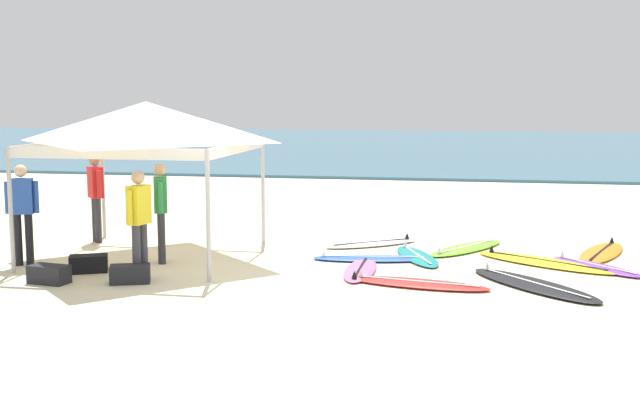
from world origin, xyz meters
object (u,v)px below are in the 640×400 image
(surfboard_red, at_px, (417,283))
(gear_bag_on_sand, at_px, (49,274))
(surfboard_yellow, at_px, (545,262))
(person_green, at_px, (161,206))
(surfboard_pink, at_px, (360,270))
(surfboard_orange, at_px, (602,252))
(surfboard_white, at_px, (372,243))
(surfboard_teal, at_px, (417,256))
(person_blue, at_px, (22,207))
(surfboard_black, at_px, (534,285))
(canopy_tent, at_px, (146,122))
(person_red, at_px, (96,192))
(surfboard_purple, at_px, (596,267))
(surfboard_blue, at_px, (372,258))
(gear_bag_by_pole, at_px, (89,264))
(gear_bag_near_tent, at_px, (130,274))
(surfboard_lime, at_px, (466,248))
(person_yellow, at_px, (139,217))

(surfboard_red, relative_size, gear_bag_on_sand, 3.80)
(surfboard_yellow, xyz_separation_m, person_green, (-6.46, -1.09, 0.95))
(surfboard_pink, bearing_deg, surfboard_orange, 28.73)
(surfboard_white, relative_size, person_green, 1.10)
(surfboard_yellow, distance_m, person_green, 6.62)
(surfboard_teal, xyz_separation_m, surfboard_yellow, (2.18, -0.11, -0.00))
(person_blue, xyz_separation_m, gear_bag_on_sand, (1.08, -1.13, -0.85))
(surfboard_black, bearing_deg, canopy_tent, 170.52)
(canopy_tent, relative_size, surfboard_red, 1.51)
(person_red, xyz_separation_m, person_blue, (-0.23, -2.23, 0.00))
(surfboard_purple, xyz_separation_m, surfboard_blue, (-3.74, 0.00, -0.00))
(person_green, xyz_separation_m, gear_bag_by_pole, (-0.90, -0.92, -0.85))
(surfboard_orange, xyz_separation_m, surfboard_yellow, (-1.08, -1.07, -0.00))
(person_green, bearing_deg, gear_bag_near_tent, -86.95)
(surfboard_teal, height_order, person_blue, person_blue)
(person_red, relative_size, gear_bag_near_tent, 2.85)
(surfboard_blue, relative_size, person_red, 1.26)
(surfboard_blue, height_order, person_green, person_green)
(surfboard_lime, distance_m, surfboard_yellow, 1.69)
(person_red, bearing_deg, surfboard_yellow, -3.57)
(surfboard_red, bearing_deg, surfboard_white, 108.84)
(person_red, relative_size, person_green, 1.00)
(surfboard_pink, relative_size, gear_bag_on_sand, 3.07)
(surfboard_red, xyz_separation_m, gear_bag_by_pole, (-5.31, -0.06, 0.10))
(gear_bag_by_pole, distance_m, gear_bag_on_sand, 0.86)
(surfboard_lime, xyz_separation_m, person_yellow, (-4.99, -3.37, 0.95))
(surfboard_pink, distance_m, gear_bag_near_tent, 3.65)
(person_yellow, bearing_deg, gear_bag_by_pole, 162.44)
(surfboard_orange, bearing_deg, surfboard_blue, -162.33)
(surfboard_black, distance_m, person_red, 8.48)
(surfboard_purple, relative_size, surfboard_white, 0.91)
(canopy_tent, relative_size, person_yellow, 2.01)
(surfboard_purple, distance_m, surfboard_lime, 2.47)
(person_yellow, bearing_deg, surfboard_pink, 19.25)
(surfboard_black, bearing_deg, surfboard_red, -172.26)
(canopy_tent, distance_m, person_green, 1.53)
(surfboard_purple, height_order, gear_bag_by_pole, gear_bag_by_pole)
(surfboard_black, relative_size, person_green, 1.40)
(gear_bag_by_pole, bearing_deg, surfboard_red, 0.62)
(surfboard_white, xyz_separation_m, gear_bag_near_tent, (-3.27, -3.76, 0.10))
(surfboard_teal, height_order, surfboard_lime, same)
(surfboard_red, height_order, person_green, person_green)
(surfboard_blue, xyz_separation_m, surfboard_white, (-0.17, 1.39, 0.00))
(person_yellow, relative_size, person_green, 1.00)
(surfboard_black, distance_m, surfboard_white, 4.01)
(surfboard_purple, xyz_separation_m, surfboard_yellow, (-0.80, 0.22, -0.00))
(surfboard_red, height_order, surfboard_pink, same)
(surfboard_teal, distance_m, surfboard_blue, 0.83)
(surfboard_lime, relative_size, person_blue, 1.24)
(canopy_tent, distance_m, surfboard_white, 4.79)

